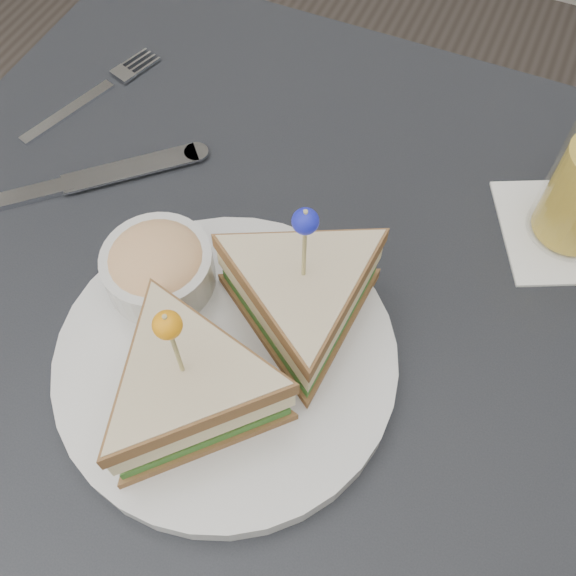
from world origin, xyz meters
The scene contains 5 objects.
ground_plane centered at (0.00, 0.00, 0.00)m, with size 3.50×3.50×0.00m, color #3F3833.
table centered at (0.00, 0.00, 0.67)m, with size 0.80×0.80×0.75m.
plate_meal centered at (-0.01, -0.04, 0.79)m, with size 0.34×0.34×0.16m.
cutlery_fork centered at (-0.29, 0.18, 0.75)m, with size 0.07×0.18×0.01m.
cutlery_knife centered at (-0.24, 0.06, 0.75)m, with size 0.19×0.18×0.01m.
Camera 1 is at (0.12, -0.23, 1.23)m, focal length 40.00 mm.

